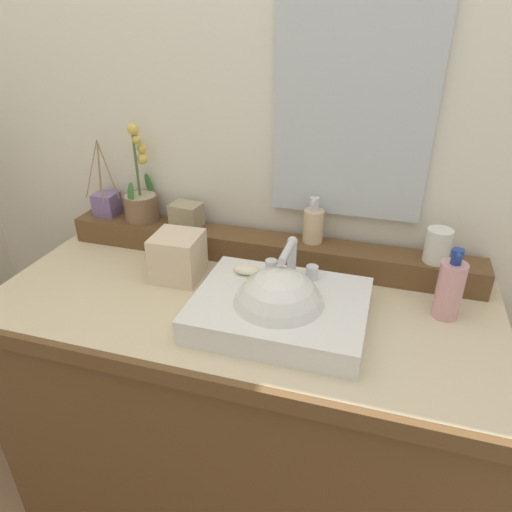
% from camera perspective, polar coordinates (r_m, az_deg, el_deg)
% --- Properties ---
extents(wall_back, '(2.96, 0.20, 2.76)m').
position_cam_1_polar(wall_back, '(1.45, 3.21, 19.71)').
color(wall_back, silver).
rests_on(wall_back, ground).
extents(vanity_cabinet, '(1.34, 0.61, 0.90)m').
position_cam_1_polar(vanity_cabinet, '(1.54, -1.66, -19.45)').
color(vanity_cabinet, brown).
rests_on(vanity_cabinet, ground).
extents(back_ledge, '(1.26, 0.11, 0.08)m').
position_cam_1_polar(back_ledge, '(1.43, 1.06, 0.88)').
color(back_ledge, brown).
rests_on(back_ledge, vanity_cabinet).
extents(sink_basin, '(0.42, 0.33, 0.26)m').
position_cam_1_polar(sink_basin, '(1.15, 2.83, -6.76)').
color(sink_basin, white).
rests_on(sink_basin, vanity_cabinet).
extents(soap_bar, '(0.07, 0.04, 0.02)m').
position_cam_1_polar(soap_bar, '(1.24, -1.15, -1.65)').
color(soap_bar, beige).
rests_on(soap_bar, sink_basin).
extents(potted_plant, '(0.11, 0.12, 0.31)m').
position_cam_1_polar(potted_plant, '(1.55, -13.82, 6.71)').
color(potted_plant, brown).
rests_on(potted_plant, back_ledge).
extents(soap_dispenser, '(0.06, 0.06, 0.14)m').
position_cam_1_polar(soap_dispenser, '(1.37, 7.00, 3.86)').
color(soap_dispenser, beige).
rests_on(soap_dispenser, back_ledge).
extents(tumbler_cup, '(0.07, 0.07, 0.09)m').
position_cam_1_polar(tumbler_cup, '(1.35, 21.27, 1.18)').
color(tumbler_cup, silver).
rests_on(tumbler_cup, back_ledge).
extents(reed_diffuser, '(0.11, 0.10, 0.25)m').
position_cam_1_polar(reed_diffuser, '(1.63, -17.73, 6.16)').
color(reed_diffuser, slate).
rests_on(reed_diffuser, back_ledge).
extents(trinket_box, '(0.10, 0.08, 0.07)m').
position_cam_1_polar(trinket_box, '(1.49, -8.46, 4.96)').
color(trinket_box, tan).
rests_on(trinket_box, back_ledge).
extents(lotion_bottle, '(0.06, 0.07, 0.19)m').
position_cam_1_polar(lotion_bottle, '(1.25, 22.53, -3.69)').
color(lotion_bottle, '#D59A9E').
rests_on(lotion_bottle, vanity_cabinet).
extents(tissue_box, '(0.13, 0.13, 0.13)m').
position_cam_1_polar(tissue_box, '(1.34, -9.47, -0.06)').
color(tissue_box, beige).
rests_on(tissue_box, vanity_cabinet).
extents(mirror, '(0.42, 0.02, 0.57)m').
position_cam_1_polar(mirror, '(1.31, 11.68, 16.71)').
color(mirror, silver).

